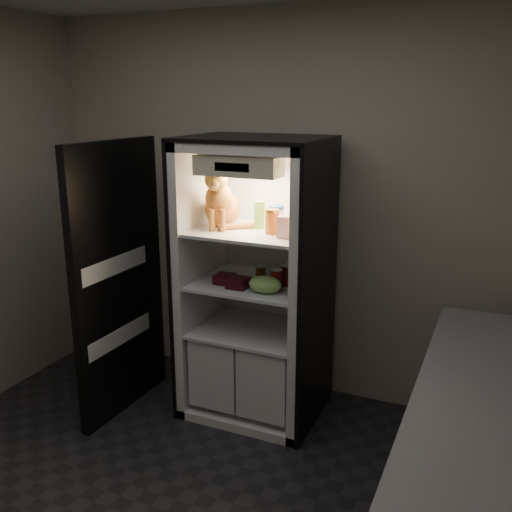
{
  "coord_description": "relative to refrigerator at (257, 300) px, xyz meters",
  "views": [
    {
      "loc": [
        1.46,
        -1.92,
        2.11
      ],
      "look_at": [
        0.02,
        1.32,
        1.12
      ],
      "focal_mm": 40.0,
      "sensor_mm": 36.0,
      "label": 1
    }
  ],
  "objects": [
    {
      "name": "room_shell",
      "position": [
        0.0,
        -1.38,
        0.83
      ],
      "size": [
        3.6,
        3.6,
        3.6
      ],
      "color": "white",
      "rests_on": "floor"
    },
    {
      "name": "refrigerator",
      "position": [
        0.0,
        0.0,
        0.0
      ],
      "size": [
        0.9,
        0.72,
        1.88
      ],
      "color": "white",
      "rests_on": "floor"
    },
    {
      "name": "fridge_door",
      "position": [
        -0.85,
        -0.37,
        0.12
      ],
      "size": [
        0.08,
        0.87,
        1.85
      ],
      "rotation": [
        0.0,
        0.0,
        -0.03
      ],
      "color": "black",
      "rests_on": "floor"
    },
    {
      "name": "tabby_cat",
      "position": [
        -0.22,
        -0.08,
        0.66
      ],
      "size": [
        0.4,
        0.43,
        0.44
      ],
      "rotation": [
        0.0,
        0.0,
        0.26
      ],
      "color": "#B34817",
      "rests_on": "refrigerator"
    },
    {
      "name": "parmesan_shaker",
      "position": [
        0.02,
        -0.01,
        0.59
      ],
      "size": [
        0.07,
        0.07,
        0.18
      ],
      "color": "#25892A",
      "rests_on": "refrigerator"
    },
    {
      "name": "mayo_tub",
      "position": [
        0.1,
        0.08,
        0.57
      ],
      "size": [
        0.1,
        0.1,
        0.14
      ],
      "color": "white",
      "rests_on": "refrigerator"
    },
    {
      "name": "salsa_jar",
      "position": [
        0.15,
        -0.11,
        0.58
      ],
      "size": [
        0.09,
        0.09,
        0.15
      ],
      "color": "maroon",
      "rests_on": "refrigerator"
    },
    {
      "name": "pepper_jar",
      "position": [
        0.3,
        0.03,
        0.59
      ],
      "size": [
        0.11,
        0.11,
        0.19
      ],
      "color": "maroon",
      "rests_on": "refrigerator"
    },
    {
      "name": "cream_carton",
      "position": [
        0.26,
        -0.18,
        0.56
      ],
      "size": [
        0.08,
        0.08,
        0.13
      ],
      "primitive_type": "cube",
      "color": "silver",
      "rests_on": "refrigerator"
    },
    {
      "name": "soda_can_a",
      "position": [
        0.21,
        0.05,
        0.21
      ],
      "size": [
        0.07,
        0.07,
        0.13
      ],
      "color": "black",
      "rests_on": "refrigerator"
    },
    {
      "name": "soda_can_b",
      "position": [
        0.22,
        -0.05,
        0.22
      ],
      "size": [
        0.07,
        0.07,
        0.13
      ],
      "color": "black",
      "rests_on": "refrigerator"
    },
    {
      "name": "soda_can_c",
      "position": [
        0.2,
        -0.16,
        0.22
      ],
      "size": [
        0.07,
        0.07,
        0.14
      ],
      "color": "black",
      "rests_on": "refrigerator"
    },
    {
      "name": "condiment_jar",
      "position": [
        0.02,
        0.01,
        0.2
      ],
      "size": [
        0.07,
        0.07,
        0.09
      ],
      "color": "brown",
      "rests_on": "refrigerator"
    },
    {
      "name": "grape_bag",
      "position": [
        0.16,
        -0.23,
        0.2
      ],
      "size": [
        0.21,
        0.15,
        0.1
      ],
      "primitive_type": "ellipsoid",
      "color": "#84BA56",
      "rests_on": "refrigerator"
    },
    {
      "name": "berry_box_left",
      "position": [
        -0.16,
        -0.17,
        0.18
      ],
      "size": [
        0.12,
        0.12,
        0.06
      ],
      "primitive_type": "cube",
      "color": "#470B1D",
      "rests_on": "refrigerator"
    },
    {
      "name": "berry_box_right",
      "position": [
        -0.04,
        -0.21,
        0.18
      ],
      "size": [
        0.13,
        0.13,
        0.06
      ],
      "primitive_type": "cube",
      "color": "#470B1D",
      "rests_on": "refrigerator"
    }
  ]
}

